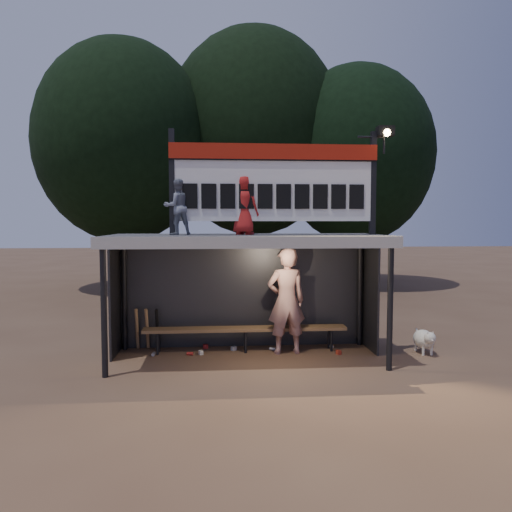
# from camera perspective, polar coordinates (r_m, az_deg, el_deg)

# --- Properties ---
(ground) EXTENTS (80.00, 80.00, 0.00)m
(ground) POSITION_cam_1_polar(r_m,az_deg,el_deg) (9.50, -1.03, -11.68)
(ground) COLOR brown
(ground) RESTS_ON ground
(player) EXTENTS (0.81, 0.59, 2.06)m
(player) POSITION_cam_1_polar(r_m,az_deg,el_deg) (9.69, 3.49, -5.14)
(player) COLOR silver
(player) RESTS_ON ground
(child_a) EXTENTS (0.60, 0.54, 1.01)m
(child_a) POSITION_cam_1_polar(r_m,az_deg,el_deg) (9.15, -8.99, 5.56)
(child_a) COLOR gray
(child_a) RESTS_ON dugout_shelter
(child_b) EXTENTS (0.63, 0.57, 1.08)m
(child_b) POSITION_cam_1_polar(r_m,az_deg,el_deg) (9.19, -1.35, 5.83)
(child_b) COLOR #B31E1B
(child_b) RESTS_ON dugout_shelter
(dugout_shelter) EXTENTS (5.10, 2.08, 2.32)m
(dugout_shelter) POSITION_cam_1_polar(r_m,az_deg,el_deg) (9.42, -1.14, -0.40)
(dugout_shelter) COLOR #3E3E41
(dugout_shelter) RESTS_ON ground
(scoreboard_assembly) EXTENTS (4.10, 0.27, 1.99)m
(scoreboard_assembly) POSITION_cam_1_polar(r_m,az_deg,el_deg) (9.22, 2.45, 8.69)
(scoreboard_assembly) COLOR black
(scoreboard_assembly) RESTS_ON dugout_shelter
(bench) EXTENTS (4.00, 0.35, 0.48)m
(bench) POSITION_cam_1_polar(r_m,az_deg,el_deg) (9.93, -1.23, -8.42)
(bench) COLOR brown
(bench) RESTS_ON ground
(tree_left) EXTENTS (6.46, 6.46, 9.27)m
(tree_left) POSITION_cam_1_polar(r_m,az_deg,el_deg) (19.66, -14.94, 12.48)
(tree_left) COLOR black
(tree_left) RESTS_ON ground
(tree_mid) EXTENTS (7.22, 7.22, 10.36)m
(tree_mid) POSITION_cam_1_polar(r_m,az_deg,el_deg) (21.00, -0.23, 13.86)
(tree_mid) COLOR #302015
(tree_mid) RESTS_ON ground
(tree_right) EXTENTS (6.08, 6.08, 8.72)m
(tree_right) POSITION_cam_1_polar(r_m,az_deg,el_deg) (20.57, 11.39, 11.24)
(tree_right) COLOR black
(tree_right) RESTS_ON ground
(dog) EXTENTS (0.36, 0.81, 0.49)m
(dog) POSITION_cam_1_polar(r_m,az_deg,el_deg) (10.35, 18.70, -9.00)
(dog) COLOR silver
(dog) RESTS_ON ground
(bats) EXTENTS (0.47, 0.32, 0.84)m
(bats) POSITION_cam_1_polar(r_m,az_deg,el_deg) (10.27, -12.33, -8.11)
(bats) COLOR #9C7249
(bats) RESTS_ON ground
(litter) EXTENTS (3.64, 0.75, 0.08)m
(litter) POSITION_cam_1_polar(r_m,az_deg,el_deg) (9.97, -1.68, -10.72)
(litter) COLOR #A72F1C
(litter) RESTS_ON ground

